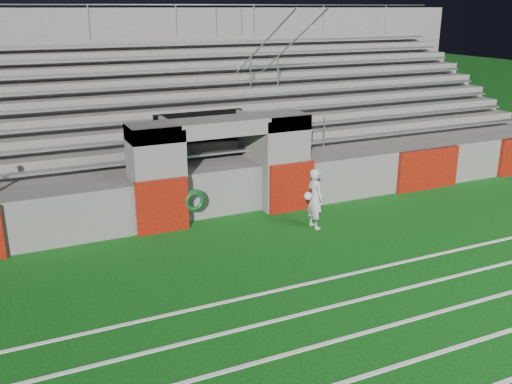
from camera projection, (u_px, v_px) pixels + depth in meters
name	position (u px, v px, depth m)	size (l,w,h in m)	color
ground	(283.00, 265.00, 12.34)	(90.00, 90.00, 0.00)	#0B440E
stadium_structure	(171.00, 129.00, 18.74)	(26.00, 8.48, 5.42)	#555350
goalkeeper_with_ball	(315.00, 198.00, 14.19)	(0.60, 0.58, 1.54)	#9FA4A8
hose_coil	(194.00, 201.00, 14.25)	(0.60, 0.15, 0.60)	#0C3D19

